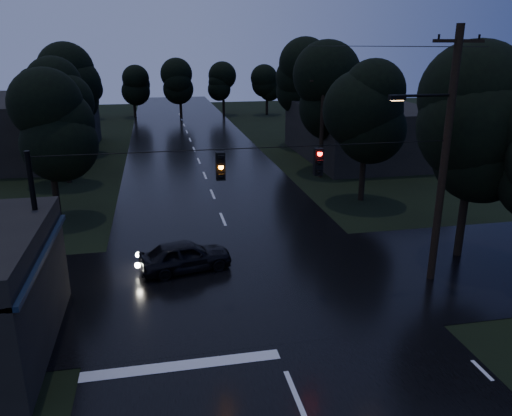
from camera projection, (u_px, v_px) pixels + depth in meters
name	position (u px, v px, depth m)	size (l,w,h in m)	color
main_road	(205.00, 176.00, 37.09)	(12.00, 120.00, 0.02)	black
cross_street	(249.00, 284.00, 20.32)	(60.00, 9.00, 0.02)	black
building_far_right	(362.00, 131.00, 42.75)	(10.00, 14.00, 4.40)	black
building_far_left	(30.00, 127.00, 43.01)	(10.00, 16.00, 5.00)	black
utility_pole_main	(443.00, 154.00, 19.13)	(3.50, 0.30, 10.00)	black
utility_pole_far	(322.00, 124.00, 35.57)	(2.00, 0.30, 7.50)	black
anchor_pole_left	(39.00, 237.00, 17.05)	(0.18, 0.18, 6.00)	black
span_signals	(269.00, 163.00, 17.85)	(15.00, 0.37, 1.12)	black
tree_corner_near	(475.00, 125.00, 21.25)	(4.48, 4.48, 9.44)	black
tree_left_a	(47.00, 125.00, 26.32)	(3.92, 3.92, 8.26)	black
tree_left_b	(60.00, 102.00, 33.55)	(4.20, 4.20, 8.85)	black
tree_left_c	(72.00, 85.00, 42.64)	(4.48, 4.48, 9.44)	black
tree_right_a	(367.00, 109.00, 29.57)	(4.20, 4.20, 8.85)	black
tree_right_b	(331.00, 91.00, 37.02)	(4.48, 4.48, 9.44)	black
tree_right_c	(301.00, 78.00, 46.33)	(4.76, 4.76, 10.03)	black
car	(185.00, 256.00, 21.34)	(1.59, 3.94, 1.34)	black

